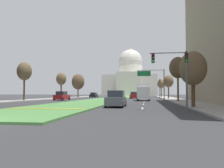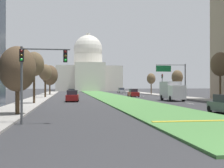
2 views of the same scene
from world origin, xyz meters
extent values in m
plane|color=#333335|center=(0.00, 61.44, 0.00)|extent=(270.33, 270.33, 0.00)
cube|color=#4C8442|center=(0.00, 55.30, 0.07)|extent=(7.62, 110.59, 0.14)
cube|color=gold|center=(0.00, 9.28, 0.16)|extent=(6.86, 0.50, 0.04)
cube|color=silver|center=(8.18, 13.28, 0.00)|extent=(0.16, 2.40, 0.01)
cube|color=silver|center=(8.18, 22.13, 0.00)|extent=(0.16, 2.40, 0.01)
cube|color=silver|center=(8.18, 29.70, 0.00)|extent=(0.16, 2.40, 0.01)
cube|color=silver|center=(8.18, 38.67, 0.00)|extent=(0.16, 2.40, 0.01)
cube|color=silver|center=(8.18, 56.12, 0.00)|extent=(0.16, 2.40, 0.01)
cube|color=silver|center=(8.18, 59.23, 0.00)|extent=(0.16, 2.40, 0.01)
cube|color=silver|center=(8.18, 78.56, 0.00)|extent=(0.16, 2.40, 0.01)
cube|color=silver|center=(8.18, 84.84, 0.00)|extent=(0.16, 2.40, 0.01)
cube|color=#9E9991|center=(-14.56, 49.15, 0.07)|extent=(4.00, 110.59, 0.15)
cube|color=#9E9991|center=(14.56, 49.15, 0.07)|extent=(4.00, 110.59, 0.15)
cube|color=silver|center=(0.00, 122.88, 5.47)|extent=(28.47, 19.86, 10.94)
cube|color=silver|center=(0.00, 110.95, 6.01)|extent=(12.53, 4.00, 12.03)
cylinder|color=silver|center=(0.00, 122.88, 13.70)|extent=(12.86, 12.86, 5.53)
sphere|color=silver|center=(0.00, 122.88, 18.75)|extent=(13.03, 13.03, 13.03)
cylinder|color=silver|center=(0.00, 122.88, 24.61)|extent=(1.80, 1.80, 3.00)
cylinder|color=#515456|center=(12.06, 11.19, 2.60)|extent=(0.16, 0.16, 5.20)
cube|color=black|center=(12.06, 11.19, 4.60)|extent=(0.28, 0.24, 0.84)
sphere|color=#510F0F|center=(12.06, 11.05, 4.88)|extent=(0.18, 0.18, 0.18)
sphere|color=#4C380F|center=(12.06, 11.05, 4.60)|extent=(0.18, 0.18, 0.18)
sphere|color=#1ED838|center=(12.06, 11.05, 4.32)|extent=(0.18, 0.18, 0.18)
cylinder|color=#515456|center=(10.46, 11.19, 5.05)|extent=(3.20, 0.10, 0.10)
cube|color=black|center=(9.18, 11.19, 4.60)|extent=(0.28, 0.24, 0.84)
sphere|color=#510F0F|center=(9.18, 11.05, 4.88)|extent=(0.18, 0.18, 0.18)
sphere|color=#4C380F|center=(9.18, 11.05, 4.60)|extent=(0.18, 0.18, 0.18)
sphere|color=#1ED838|center=(9.18, 11.05, 4.32)|extent=(0.18, 0.18, 0.18)
cylinder|color=#515456|center=(12.06, 53.77, 2.60)|extent=(0.16, 0.16, 5.20)
cube|color=black|center=(12.06, 53.77, 4.60)|extent=(0.28, 0.24, 0.84)
sphere|color=red|center=(12.06, 53.63, 4.88)|extent=(0.18, 0.18, 0.18)
sphere|color=#4C380F|center=(12.06, 53.63, 4.60)|extent=(0.18, 0.18, 0.18)
sphere|color=#0F4219|center=(12.06, 53.63, 4.32)|extent=(0.18, 0.18, 0.18)
cylinder|color=#515456|center=(12.26, 41.17, 3.25)|extent=(0.20, 0.20, 6.50)
cylinder|color=#515456|center=(9.49, 41.17, 6.30)|extent=(5.54, 0.12, 0.12)
cube|color=#146033|center=(8.10, 41.12, 5.60)|extent=(2.80, 0.08, 1.10)
cylinder|color=#4C3823|center=(13.10, 13.91, 1.54)|extent=(0.35, 0.35, 3.08)
ellipsoid|color=brown|center=(13.10, 13.91, 3.92)|extent=(2.67, 2.67, 3.34)
cylinder|color=#4C3823|center=(-13.59, 31.31, 2.32)|extent=(0.30, 0.30, 4.65)
ellipsoid|color=brown|center=(-13.59, 31.31, 5.49)|extent=(2.69, 2.69, 3.36)
cylinder|color=#4C3823|center=(13.90, 31.71, 2.44)|extent=(0.30, 0.30, 4.88)
ellipsoid|color=brown|center=(13.90, 31.71, 5.79)|extent=(2.91, 2.91, 3.64)
cylinder|color=#4C3823|center=(-13.59, 50.99, 2.18)|extent=(0.37, 0.37, 4.37)
ellipsoid|color=brown|center=(-13.59, 50.99, 5.19)|extent=(2.64, 2.64, 3.30)
cylinder|color=#4C3823|center=(13.89, 49.32, 1.78)|extent=(0.28, 0.28, 3.56)
ellipsoid|color=brown|center=(13.89, 49.32, 4.30)|extent=(2.38, 2.38, 2.97)
cylinder|color=#4C3823|center=(-13.68, 67.39, 1.93)|extent=(0.36, 0.36, 3.86)
ellipsoid|color=brown|center=(-13.68, 67.39, 5.16)|extent=(4.14, 4.14, 5.18)
cylinder|color=#4C3823|center=(13.16, 66.41, 1.81)|extent=(0.28, 0.28, 3.62)
ellipsoid|color=brown|center=(13.16, 66.41, 4.35)|extent=(2.33, 2.33, 2.91)
cube|color=#4C5156|center=(5.39, 15.02, 0.64)|extent=(1.81, 4.56, 0.84)
cube|color=#282D38|center=(5.39, 15.20, 1.41)|extent=(1.59, 2.19, 0.69)
cylinder|color=black|center=(6.20, 13.19, 0.32)|extent=(0.22, 0.64, 0.64)
cylinder|color=black|center=(4.56, 13.20, 0.32)|extent=(0.22, 0.64, 0.64)
cylinder|color=black|center=(6.21, 16.84, 0.32)|extent=(0.22, 0.64, 0.64)
cylinder|color=black|center=(4.57, 16.85, 0.32)|extent=(0.22, 0.64, 0.64)
cube|color=maroon|center=(-8.30, 36.73, 0.66)|extent=(2.16, 4.46, 0.88)
cube|color=#282D38|center=(-8.31, 36.55, 1.45)|extent=(1.78, 2.19, 0.72)
cylinder|color=black|center=(-9.03, 38.50, 0.32)|extent=(0.26, 0.65, 0.64)
cylinder|color=black|center=(-7.33, 38.38, 0.32)|extent=(0.26, 0.65, 0.64)
cylinder|color=black|center=(-9.27, 35.07, 0.32)|extent=(0.26, 0.65, 0.64)
cylinder|color=black|center=(-7.57, 34.95, 0.32)|extent=(0.26, 0.65, 0.64)
cube|color=maroon|center=(5.34, 53.57, 0.65)|extent=(1.91, 4.53, 0.86)
cube|color=#282D38|center=(5.34, 53.75, 1.43)|extent=(1.64, 2.19, 0.70)
cylinder|color=black|center=(6.13, 51.76, 0.32)|extent=(0.23, 0.64, 0.64)
cylinder|color=black|center=(4.47, 51.79, 0.32)|extent=(0.23, 0.64, 0.64)
cylinder|color=black|center=(6.20, 55.36, 0.32)|extent=(0.23, 0.64, 0.64)
cylinder|color=black|center=(4.54, 55.39, 0.32)|extent=(0.23, 0.64, 0.64)
cube|color=black|center=(-8.07, 65.97, 0.61)|extent=(1.98, 4.61, 0.78)
cube|color=#282D38|center=(-8.08, 65.78, 1.31)|extent=(1.70, 2.23, 0.63)
cylinder|color=black|center=(-8.88, 67.82, 0.32)|extent=(0.24, 0.65, 0.64)
cylinder|color=black|center=(-7.17, 67.77, 0.32)|extent=(0.24, 0.65, 0.64)
cylinder|color=black|center=(-8.97, 64.16, 0.32)|extent=(0.24, 0.65, 0.64)
cylinder|color=black|center=(-7.27, 64.11, 0.32)|extent=(0.24, 0.65, 0.64)
cube|color=#BCBCC1|center=(8.07, 83.13, 0.63)|extent=(1.87, 4.47, 0.81)
cube|color=#282D38|center=(8.07, 83.31, 1.37)|extent=(1.63, 2.16, 0.67)
cylinder|color=black|center=(8.88, 81.34, 0.32)|extent=(0.23, 0.64, 0.64)
cylinder|color=black|center=(7.22, 81.36, 0.32)|extent=(0.23, 0.64, 0.64)
cylinder|color=black|center=(8.92, 84.89, 0.32)|extent=(0.23, 0.64, 0.64)
cylinder|color=black|center=(7.27, 84.91, 0.32)|extent=(0.23, 0.64, 0.64)
cube|color=silver|center=(8.06, 34.39, 1.45)|extent=(2.30, 2.00, 2.20)
cube|color=#B2B2B7|center=(8.06, 37.59, 1.80)|extent=(2.30, 4.40, 2.80)
cylinder|color=black|center=(9.11, 34.39, 0.45)|extent=(0.30, 0.90, 0.90)
cylinder|color=black|center=(7.01, 34.39, 0.45)|extent=(0.30, 0.90, 0.90)
cylinder|color=black|center=(9.11, 38.69, 0.45)|extent=(0.30, 0.90, 0.90)
cylinder|color=black|center=(7.01, 38.69, 0.45)|extent=(0.30, 0.90, 0.90)
camera|label=1|loc=(8.56, -10.78, 1.51)|focal=39.25mm
camera|label=2|loc=(-8.99, -9.62, 2.63)|focal=46.75mm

